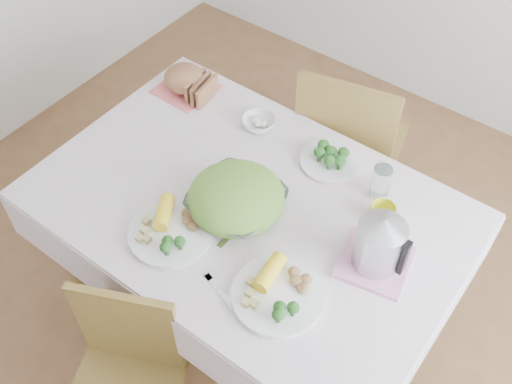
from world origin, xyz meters
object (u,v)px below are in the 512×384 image
Objects in this scene: dinner_plate_right at (278,296)px; dinner_plate_left at (171,233)px; dining_table at (249,264)px; electric_kettle at (380,242)px; salad_bowl at (236,203)px; yellow_mug at (382,214)px; chair_far at (350,145)px.

dinner_plate_left is at bearing -177.22° from dinner_plate_right.
electric_kettle is at bearing 5.36° from dining_table.
salad_bowl reaches higher than dining_table.
dinner_plate_left is 0.72m from yellow_mug.
chair_far is 3.26× the size of dinner_plate_right.
dining_table is 0.43m from salad_bowl.
dinner_plate_right is 3.14× the size of yellow_mug.
dinner_plate_left and dinner_plate_right have the same top height.
dinner_plate_right is at bearing -38.99° from dining_table.
dining_table is at bearing 141.01° from dinner_plate_right.
dinner_plate_left is 0.69m from electric_kettle.
dinner_plate_left is 3.07× the size of yellow_mug.
dinner_plate_right is at bearing 92.88° from chair_far.
dining_table is 4.42× the size of salad_bowl.
dining_table is 0.56m from dinner_plate_right.
dinner_plate_left is (-0.11, -0.22, -0.03)m from salad_bowl.
dinner_plate_left is 0.43m from dinner_plate_right.
dinner_plate_left is at bearing -138.12° from yellow_mug.
chair_far is 0.86m from salad_bowl.
dinner_plate_left is 0.98× the size of dinner_plate_right.
yellow_mug is (0.41, 0.21, 0.42)m from dining_table.
yellow_mug reaches higher than dinner_plate_right.
electric_kettle reaches higher than dining_table.
chair_far reaches higher than dinner_plate_right.
electric_kettle is (0.18, 0.29, 0.11)m from dinner_plate_right.
dining_table is 4.86× the size of dinner_plate_left.
dinner_plate_right is (0.32, -0.20, -0.03)m from salad_bowl.
electric_kettle reaches higher than dinner_plate_left.
dinner_plate_left is at bearing 68.74° from chair_far.
chair_far is 1.07m from dinner_plate_left.
electric_kettle is (0.07, -0.17, 0.08)m from yellow_mug.
chair_far is at bearing 88.86° from dining_table.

